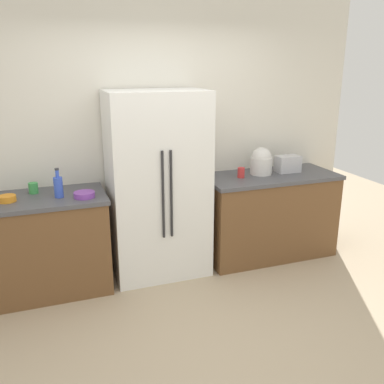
{
  "coord_description": "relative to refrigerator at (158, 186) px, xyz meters",
  "views": [
    {
      "loc": [
        -1.09,
        -2.6,
        2.1
      ],
      "look_at": [
        -0.02,
        0.39,
        1.13
      ],
      "focal_mm": 39.49,
      "sensor_mm": 36.0,
      "label": 1
    }
  ],
  "objects": [
    {
      "name": "cup_a",
      "position": [
        0.91,
        -0.01,
        0.06
      ],
      "size": [
        0.08,
        0.08,
        0.11
      ],
      "primitive_type": "cylinder",
      "color": "red",
      "rests_on": "counter_right"
    },
    {
      "name": "bowl_b",
      "position": [
        -1.38,
        -0.05,
        0.03
      ],
      "size": [
        0.15,
        0.15,
        0.05
      ],
      "primitive_type": "cylinder",
      "color": "orange",
      "rests_on": "counter_left"
    },
    {
      "name": "rice_cooker",
      "position": [
        1.18,
        0.05,
        0.14
      ],
      "size": [
        0.24,
        0.24,
        0.29
      ],
      "color": "silver",
      "rests_on": "counter_right"
    },
    {
      "name": "ground_plane",
      "position": [
        0.05,
        -1.3,
        -0.93
      ],
      "size": [
        9.21,
        9.21,
        0.0
      ],
      "primitive_type": "plane",
      "color": "tan"
    },
    {
      "name": "cup_b",
      "position": [
        -1.16,
        0.14,
        0.06
      ],
      "size": [
        0.09,
        0.09,
        0.1
      ],
      "primitive_type": "cylinder",
      "color": "green",
      "rests_on": "counter_left"
    },
    {
      "name": "toaster",
      "position": [
        1.5,
        0.03,
        0.1
      ],
      "size": [
        0.26,
        0.16,
        0.18
      ],
      "primitive_type": "cube",
      "color": "silver",
      "rests_on": "counter_right"
    },
    {
      "name": "kitchen_back_panel",
      "position": [
        0.05,
        0.37,
        0.5
      ],
      "size": [
        4.61,
        0.1,
        2.85
      ],
      "primitive_type": "cube",
      "color": "silver",
      "rests_on": "ground_plane"
    },
    {
      "name": "counter_left",
      "position": [
        -1.32,
        -0.01,
        -0.46
      ],
      "size": [
        1.58,
        0.68,
        0.94
      ],
      "color": "brown",
      "rests_on": "ground_plane"
    },
    {
      "name": "bowl_a",
      "position": [
        -0.73,
        -0.15,
        0.03
      ],
      "size": [
        0.19,
        0.19,
        0.05
      ],
      "primitive_type": "cylinder",
      "color": "purple",
      "rests_on": "counter_left"
    },
    {
      "name": "bottle_a",
      "position": [
        -0.95,
        -0.07,
        0.11
      ],
      "size": [
        0.08,
        0.08,
        0.27
      ],
      "color": "blue",
      "rests_on": "counter_left"
    },
    {
      "name": "refrigerator",
      "position": [
        0.0,
        0.0,
        0.0
      ],
      "size": [
        0.96,
        0.63,
        1.86
      ],
      "color": "white",
      "rests_on": "ground_plane"
    },
    {
      "name": "counter_right",
      "position": [
        1.26,
        -0.01,
        -0.46
      ],
      "size": [
        1.47,
        0.68,
        0.94
      ],
      "color": "brown",
      "rests_on": "ground_plane"
    }
  ]
}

